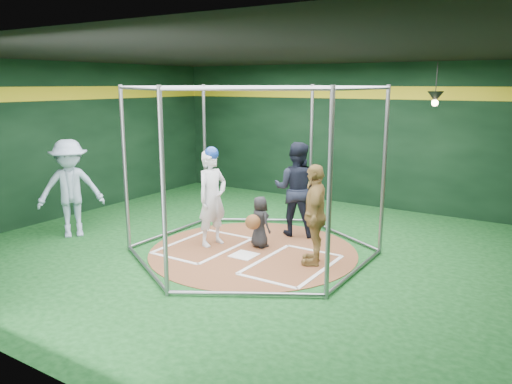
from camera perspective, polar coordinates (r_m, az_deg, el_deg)
The scene contains 12 objects.
room_shell at distance 8.81m, azimuth -0.32°, elevation 4.05°, with size 10.10×9.10×3.53m.
clay_disc at distance 9.22m, azimuth -0.34°, elevation -6.77°, with size 3.80×3.80×0.01m, color brown.
home_plate at distance 8.98m, azimuth -1.38°, elevation -7.23°, with size 0.43×0.43×0.01m, color white.
batter_box_left at distance 9.55m, azimuth -5.98°, elevation -6.08°, with size 1.17×1.77×0.01m.
batter_box_right at distance 8.55m, azimuth 4.15°, elevation -8.27°, with size 1.17×1.77×0.01m.
batting_cage at distance 8.84m, azimuth -0.35°, elevation 2.42°, with size 4.05×4.67×3.00m.
pendant_lamp_near at distance 11.20m, azimuth 19.81°, elevation 10.18°, with size 0.34×0.34×0.90m.
batter_figure at distance 9.36m, azimuth -5.02°, elevation -0.55°, with size 0.54×0.73×1.88m.
visitor_leopard at distance 8.43m, azimuth 6.75°, elevation -2.57°, with size 1.00×0.42×1.71m, color tan.
catcher_figure at distance 9.28m, azimuth 0.36°, elevation -3.43°, with size 0.55×0.62×0.97m.
umpire at distance 9.99m, azimuth 4.62°, elevation 0.35°, with size 0.92×0.71×1.88m, color black.
bystander_blue at distance 10.55m, azimuth -20.45°, elevation 0.37°, with size 1.26×0.73×1.95m, color #98AFC9.
Camera 1 is at (4.73, -7.31, 3.02)m, focal length 35.00 mm.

